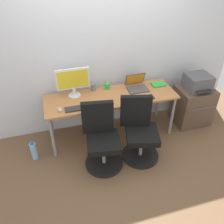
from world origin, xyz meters
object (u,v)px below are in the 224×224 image
(desktop_monitor, at_px, (73,81))
(printer, at_px, (198,82))
(water_bottle_on_floor, at_px, (34,151))
(office_chair_right, at_px, (139,131))
(side_cabinet, at_px, (192,105))
(office_chair_left, at_px, (102,139))
(coffee_mug, at_px, (107,86))
(open_laptop, at_px, (137,85))

(desktop_monitor, bearing_deg, printer, -6.35)
(water_bottle_on_floor, bearing_deg, desktop_monitor, 28.63)
(office_chair_right, height_order, side_cabinet, office_chair_right)
(office_chair_left, distance_m, coffee_mug, 0.89)
(water_bottle_on_floor, bearing_deg, open_laptop, 11.43)
(office_chair_left, bearing_deg, coffee_mug, 69.90)
(printer, height_order, coffee_mug, printer)
(desktop_monitor, bearing_deg, open_laptop, -2.75)
(office_chair_right, relative_size, printer, 2.35)
(printer, relative_size, desktop_monitor, 0.83)
(office_chair_right, distance_m, side_cabinet, 1.26)
(desktop_monitor, bearing_deg, side_cabinet, -6.32)
(open_laptop, bearing_deg, coffee_mug, 166.42)
(office_chair_right, bearing_deg, coffee_mug, 109.03)
(office_chair_left, bearing_deg, open_laptop, 41.95)
(printer, height_order, desktop_monitor, desktop_monitor)
(office_chair_right, xyz_separation_m, coffee_mug, (-0.27, 0.77, 0.35))
(desktop_monitor, relative_size, open_laptop, 1.55)
(office_chair_left, bearing_deg, printer, 16.02)
(open_laptop, bearing_deg, desktop_monitor, 177.25)
(office_chair_right, height_order, desktop_monitor, desktop_monitor)
(desktop_monitor, distance_m, open_laptop, 0.98)
(open_laptop, bearing_deg, office_chair_left, -138.05)
(side_cabinet, relative_size, coffee_mug, 7.14)
(water_bottle_on_floor, distance_m, open_laptop, 1.81)
(office_chair_left, xyz_separation_m, water_bottle_on_floor, (-0.93, 0.32, -0.28))
(office_chair_left, height_order, side_cabinet, office_chair_left)
(side_cabinet, xyz_separation_m, printer, (0.00, -0.00, 0.45))
(office_chair_right, height_order, coffee_mug, office_chair_right)
(printer, xyz_separation_m, desktop_monitor, (-1.93, 0.22, 0.20))
(office_chair_left, height_order, open_laptop, open_laptop)
(open_laptop, bearing_deg, office_chair_right, -105.79)
(desktop_monitor, xyz_separation_m, open_laptop, (0.96, -0.05, -0.20))
(open_laptop, xyz_separation_m, coffee_mug, (-0.45, 0.11, -0.01))
(water_bottle_on_floor, bearing_deg, side_cabinet, 3.66)
(side_cabinet, height_order, open_laptop, open_laptop)
(side_cabinet, relative_size, water_bottle_on_floor, 2.12)
(office_chair_left, relative_size, printer, 2.35)
(coffee_mug, bearing_deg, desktop_monitor, -173.00)
(water_bottle_on_floor, bearing_deg, office_chair_left, -19.03)
(desktop_monitor, bearing_deg, office_chair_left, -71.87)
(office_chair_left, distance_m, side_cabinet, 1.78)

